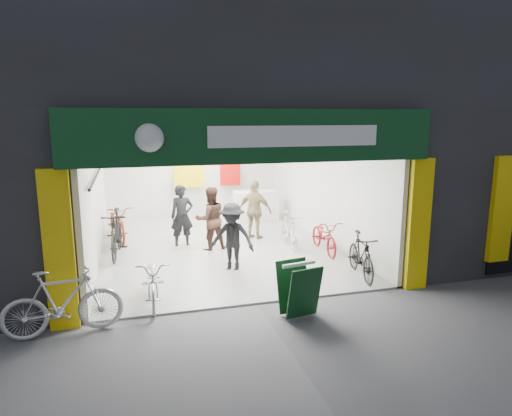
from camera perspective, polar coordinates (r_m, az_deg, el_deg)
name	(u,v)px	position (r m, az deg, el deg)	size (l,w,h in m)	color
ground	(257,305)	(8.50, 0.17, -12.00)	(60.00, 60.00, 0.00)	#56565B
building	(239,81)	(12.89, -2.08, 15.57)	(17.00, 10.27, 8.00)	#232326
bike_left_front	(154,280)	(8.63, -12.68, -8.78)	(0.59, 1.68, 0.88)	silver
bike_left_midfront	(116,234)	(11.57, -17.06, -3.10)	(0.55, 1.93, 1.16)	black
bike_left_midback	(118,222)	(13.16, -16.91, -1.74)	(0.66, 1.89, 0.99)	maroon
bike_left_back	(118,224)	(13.09, -16.91, -1.90)	(0.45, 1.59, 0.95)	silver
bike_right_front	(361,256)	(9.93, 12.98, -5.84)	(0.45, 1.61, 0.97)	black
bike_right_mid	(324,236)	(11.55, 8.55, -3.49)	(0.58, 1.65, 0.87)	maroon
bike_right_back	(289,230)	(11.90, 4.12, -2.77)	(0.44, 1.56, 0.94)	silver
parked_bike	(63,302)	(7.82, -23.01, -10.80)	(0.51, 1.81, 1.09)	silver
customer_a	(182,216)	(12.02, -9.24, -1.02)	(0.60, 0.39, 1.64)	black
customer_b	(210,219)	(11.60, -5.72, -1.38)	(0.80, 0.62, 1.64)	#3D251B
customer_c	(232,238)	(10.01, -3.00, -3.71)	(0.99, 0.57, 1.54)	black
customer_d	(255,210)	(12.53, -0.13, -0.31)	(0.98, 0.41, 1.67)	#917B54
sandwich_board	(299,288)	(7.91, 5.34, -9.91)	(0.69, 0.71, 0.92)	#0D3716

